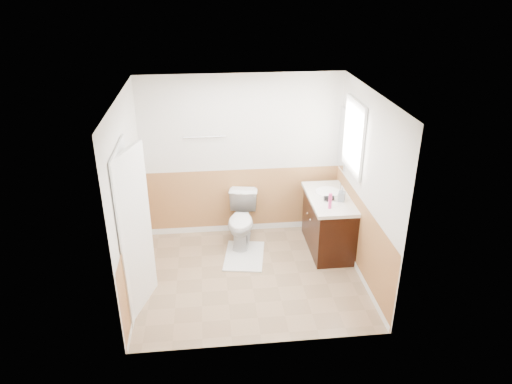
{
  "coord_description": "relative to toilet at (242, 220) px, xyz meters",
  "views": [
    {
      "loc": [
        -0.51,
        -5.35,
        3.8
      ],
      "look_at": [
        0.1,
        0.25,
        1.15
      ],
      "focal_mm": 33.23,
      "sensor_mm": 36.0,
      "label": 1
    }
  ],
  "objects": [
    {
      "name": "wainscot_left",
      "position": [
        -1.44,
        -0.89,
        0.11
      ],
      "size": [
        0.0,
        2.6,
        2.6
      ],
      "primitive_type": "plane",
      "rotation": [
        1.57,
        0.0,
        1.57
      ],
      "color": "#A87043",
      "rests_on": "floor"
    },
    {
      "name": "wall_front",
      "position": [
        0.05,
        -2.19,
        0.86
      ],
      "size": [
        3.0,
        0.0,
        3.0
      ],
      "primitive_type": "plane",
      "rotation": [
        -1.57,
        0.0,
        0.0
      ],
      "color": "silver",
      "rests_on": "floor"
    },
    {
      "name": "window_frame",
      "position": [
        1.52,
        -0.3,
        1.36
      ],
      "size": [
        0.04,
        0.8,
        1.0
      ],
      "primitive_type": "cube",
      "color": "white",
      "rests_on": "wall_right"
    },
    {
      "name": "wainscot_back",
      "position": [
        0.05,
        0.4,
        0.11
      ],
      "size": [
        3.0,
        0.0,
        3.0
      ],
      "primitive_type": "plane",
      "rotation": [
        1.57,
        0.0,
        0.0
      ],
      "color": "#A87043",
      "rests_on": "floor"
    },
    {
      "name": "toilet",
      "position": [
        0.0,
        0.0,
        0.0
      ],
      "size": [
        0.55,
        0.82,
        0.78
      ],
      "primitive_type": "imported",
      "rotation": [
        0.0,
        0.0,
        -0.17
      ],
      "color": "silver",
      "rests_on": "floor"
    },
    {
      "name": "mirror_panel",
      "position": [
        1.52,
        0.21,
        1.16
      ],
      "size": [
        0.02,
        0.35,
        0.9
      ],
      "primitive_type": "cube",
      "color": "silver",
      "rests_on": "wall_right"
    },
    {
      "name": "towel_bar",
      "position": [
        -0.5,
        0.36,
        1.21
      ],
      "size": [
        0.62,
        0.02,
        0.02
      ],
      "primitive_type": "cylinder",
      "rotation": [
        0.0,
        1.57,
        0.0
      ],
      "color": "silver",
      "rests_on": "wall_back"
    },
    {
      "name": "vanity_knob_left",
      "position": [
        0.96,
        -0.38,
        0.16
      ],
      "size": [
        0.03,
        0.03,
        0.03
      ],
      "primitive_type": "sphere",
      "color": "white",
      "rests_on": "vanity_cabinet"
    },
    {
      "name": "wall_back",
      "position": [
        0.05,
        0.41,
        0.86
      ],
      "size": [
        3.0,
        0.0,
        3.0
      ],
      "primitive_type": "plane",
      "rotation": [
        1.57,
        0.0,
        0.0
      ],
      "color": "silver",
      "rests_on": "floor"
    },
    {
      "name": "hair_dryer_handle",
      "position": [
        1.18,
        -0.42,
        0.47
      ],
      "size": [
        0.03,
        0.03,
        0.07
      ],
      "primitive_type": "cylinder",
      "color": "black",
      "rests_on": "countertop"
    },
    {
      "name": "door_frame",
      "position": [
        -1.43,
        -1.34,
        0.64
      ],
      "size": [
        0.02,
        0.92,
        2.1
      ],
      "primitive_type": "cube",
      "color": "white",
      "rests_on": "wall_left"
    },
    {
      "name": "vanity_knob_right",
      "position": [
        0.96,
        -0.18,
        0.16
      ],
      "size": [
        0.03,
        0.03,
        0.03
      ],
      "primitive_type": "sphere",
      "color": "silver",
      "rests_on": "vanity_cabinet"
    },
    {
      "name": "tp_holder_bar",
      "position": [
        -0.05,
        0.34,
        0.31
      ],
      "size": [
        0.14,
        0.02,
        0.02
      ],
      "primitive_type": "cylinder",
      "rotation": [
        0.0,
        1.57,
        0.0
      ],
      "color": "silver",
      "rests_on": "wall_back"
    },
    {
      "name": "vanity_cabinet",
      "position": [
        1.26,
        -0.28,
        0.01
      ],
      "size": [
        0.55,
        1.1,
        0.8
      ],
      "primitive_type": "cube",
      "color": "black",
      "rests_on": "floor"
    },
    {
      "name": "tp_roll",
      "position": [
        -0.05,
        0.34,
        0.31
      ],
      "size": [
        0.1,
        0.11,
        0.11
      ],
      "primitive_type": "cylinder",
      "rotation": [
        0.0,
        1.57,
        0.0
      ],
      "color": "white",
      "rests_on": "tp_holder_bar"
    },
    {
      "name": "door_knob",
      "position": [
        -1.29,
        -1.01,
        0.56
      ],
      "size": [
        0.06,
        0.06,
        0.06
      ],
      "primitive_type": "sphere",
      "color": "silver",
      "rests_on": "door"
    },
    {
      "name": "ceiling",
      "position": [
        0.05,
        -0.89,
        2.11
      ],
      "size": [
        3.0,
        3.0,
        0.0
      ],
      "primitive_type": "plane",
      "rotation": [
        3.14,
        0.0,
        0.0
      ],
      "color": "white",
      "rests_on": "floor"
    },
    {
      "name": "faucet",
      "position": [
        1.44,
        -0.13,
        0.53
      ],
      "size": [
        0.02,
        0.02,
        0.14
      ],
      "primitive_type": "cylinder",
      "color": "#B9BAC0",
      "rests_on": "countertop"
    },
    {
      "name": "door",
      "position": [
        -1.35,
        -1.34,
        0.63
      ],
      "size": [
        0.29,
        0.78,
        2.04
      ],
      "primitive_type": "cube",
      "rotation": [
        0.0,
        0.0,
        -0.31
      ],
      "color": "white",
      "rests_on": "wall_left"
    },
    {
      "name": "window_glass",
      "position": [
        1.53,
        -0.3,
        1.36
      ],
      "size": [
        0.01,
        0.7,
        0.9
      ],
      "primitive_type": "cube",
      "color": "white",
      "rests_on": "wall_right"
    },
    {
      "name": "bath_mat",
      "position": [
        0.0,
        -0.39,
        -0.38
      ],
      "size": [
        0.68,
        0.88,
        0.02
      ],
      "primitive_type": "cube",
      "rotation": [
        0.0,
        0.0,
        -0.17
      ],
      "color": "silver",
      "rests_on": "floor"
    },
    {
      "name": "soap_dispenser",
      "position": [
        1.38,
        -0.43,
        0.56
      ],
      "size": [
        0.12,
        0.12,
        0.21
      ],
      "primitive_type": "imported",
      "rotation": [
        0.0,
        0.0,
        -0.41
      ],
      "color": "gray",
      "rests_on": "countertop"
    },
    {
      "name": "hair_dryer_body",
      "position": [
        1.21,
        -0.39,
        0.5
      ],
      "size": [
        0.14,
        0.07,
        0.07
      ],
      "primitive_type": "cylinder",
      "rotation": [
        0.0,
        1.57,
        0.0
      ],
      "color": "black",
      "rests_on": "countertop"
    },
    {
      "name": "wall_left",
      "position": [
        -1.45,
        -0.89,
        0.86
      ],
      "size": [
        0.0,
        3.0,
        3.0
      ],
      "primitive_type": "plane",
      "rotation": [
        1.57,
        0.0,
        1.57
      ],
      "color": "silver",
      "rests_on": "floor"
    },
    {
      "name": "sink_basin",
      "position": [
        1.26,
        -0.13,
        0.47
      ],
      "size": [
        0.36,
        0.36,
        0.02
      ],
      "primitive_type": "cylinder",
      "color": "white",
      "rests_on": "countertop"
    },
    {
      "name": "wall_right",
      "position": [
        1.55,
        -0.89,
        0.86
      ],
      "size": [
        0.0,
        3.0,
        3.0
      ],
      "primitive_type": "plane",
      "rotation": [
        1.57,
        0.0,
        -1.57
      ],
      "color": "silver",
      "rests_on": "floor"
    },
    {
      "name": "tp_sheet",
      "position": [
        -0.05,
        0.34,
        0.2
      ],
      "size": [
        0.1,
        0.01,
        0.16
      ],
      "primitive_type": "cube",
      "color": "white",
      "rests_on": "tp_roll"
    },
    {
      "name": "floor",
      "position": [
        0.05,
        -0.89,
        -0.39
      ],
      "size": [
        3.0,
        3.0,
        0.0
      ],
      "primitive_type": "plane",
      "color": "#8C7051",
      "rests_on": "ground"
    },
    {
      "name": "wainscot_front",
      "position": [
        0.05,
        -2.18,
        0.11
      ],
      "size": [
        3.0,
        0.0,
        3.0
      ],
      "primitive_type": "plane",
      "rotation": [
        -1.57,
        0.0,
        0.0
      ],
      "color": "#A87043",
      "rests_on": "floor"
    },
    {
      "name": "lotion_bottle",
      "position": [
        1.16,
        -0.63,
        0.57
      ],
      "size": [
        0.05,
        0.05,
        0.22
      ],
      "primitive_type": "cylinder",
      "color": "#DA3882",
      "rests_on": "countertop"
    },
    {
      "name": "wainscot_right",
      "position": [
        1.53,
        -0.89,
        0.11
      ],
      "size": [
        0.0,
        2.6,
        2.6
      ],
      "primitive_type": "plane",
      "rotation": [
        1.57,
        0.0,
        -1.57
      ],
      "color": "#A87043",
      "rests_on": "floor"
    },
    {
      "name": "countertop",
      "position": [
        1.25,
        -0.28,
        0.44
      ],
      "size": [
        0.6,
        1.15,
        0.05
      ],
      "primitive_type": "cube",
      "color": "beige",
      "rests_on": "vanity_cabinet"
    }
  ]
}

